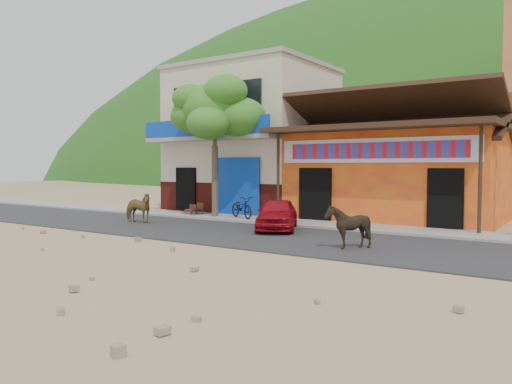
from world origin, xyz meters
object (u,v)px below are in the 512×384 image
(tree, at_px, (215,146))
(cafe_chair_left, at_px, (197,204))
(cafe_chair_right, at_px, (191,205))
(cow_tan, at_px, (137,208))
(red_car, at_px, (277,214))
(scooter, at_px, (242,207))
(cow_dark, at_px, (348,226))

(tree, distance_m, cafe_chair_left, 2.94)
(cafe_chair_right, bearing_deg, cow_tan, -90.15)
(red_car, distance_m, cafe_chair_left, 6.07)
(cafe_chair_left, bearing_deg, scooter, 4.78)
(cow_dark, xyz_separation_m, red_car, (-3.70, 2.36, -0.05))
(cafe_chair_right, bearing_deg, tree, -0.30)
(red_car, bearing_deg, cow_dark, -59.04)
(cow_dark, relative_size, cafe_chair_right, 1.46)
(red_car, xyz_separation_m, cafe_chair_left, (-5.65, 2.24, -0.02))
(cow_tan, relative_size, scooter, 0.82)
(cow_dark, bearing_deg, cafe_chair_left, -125.73)
(red_car, bearing_deg, cafe_chair_left, 131.81)
(cow_dark, xyz_separation_m, scooter, (-6.55, 4.18, -0.07))
(red_car, relative_size, cafe_chair_right, 3.93)
(red_car, bearing_deg, cafe_chair_right, 135.70)
(cow_dark, height_order, cafe_chair_left, cow_dark)
(cow_tan, height_order, cow_dark, cow_dark)
(tree, height_order, cow_tan, tree)
(red_car, distance_m, cafe_chair_right, 5.93)
(cow_tan, distance_m, cafe_chair_right, 3.11)
(cow_tan, distance_m, red_car, 5.80)
(cafe_chair_left, distance_m, cafe_chair_right, 0.44)
(scooter, bearing_deg, cafe_chair_left, 108.65)
(cow_tan, distance_m, cow_dark, 9.42)
(scooter, xyz_separation_m, cafe_chair_right, (-2.79, -0.01, -0.04))
(scooter, bearing_deg, cow_tan, 165.32)
(cow_tan, bearing_deg, red_car, -83.10)
(tree, relative_size, red_car, 1.85)
(tree, distance_m, red_car, 5.26)
(cow_tan, bearing_deg, cafe_chair_left, -6.23)
(tree, xyz_separation_m, cafe_chair_right, (-1.40, 0.01, -2.59))
(cow_tan, relative_size, red_car, 0.43)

